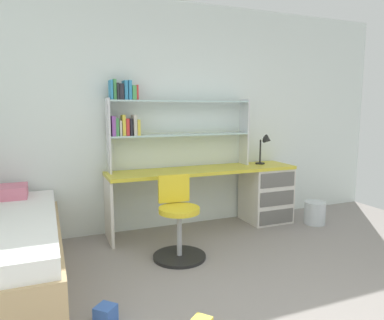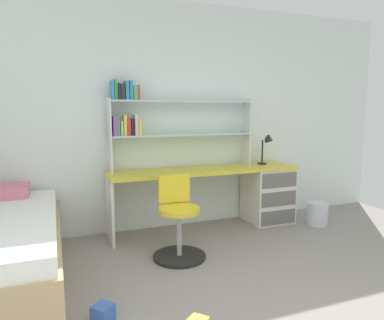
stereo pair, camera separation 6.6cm
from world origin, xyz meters
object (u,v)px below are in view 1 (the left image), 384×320
Objects in this scene: toy_block_blue_3 at (106,315)px; desk at (249,190)px; bookshelf_hutch at (159,118)px; desk_lamp at (266,145)px; waste_bin at (315,213)px; swivel_chair at (178,226)px.

desk is at bearing 36.57° from toy_block_blue_3.
desk_lamp is (1.40, -0.11, -0.36)m from bookshelf_hutch.
desk_lamp reaches higher than toy_block_blue_3.
desk is at bearing 154.70° from waste_bin.
swivel_chair is at bearing -154.42° from desk_lamp.
desk is at bearing 28.92° from swivel_chair.
desk_lamp is at bearing -4.58° from bookshelf_hutch.
toy_block_blue_3 is (-2.30, -1.55, -0.94)m from desk_lamp.
desk is 6.03× the size of desk_lamp.
desk_lamp is at bearing 33.99° from toy_block_blue_3.
desk_lamp is at bearing 6.90° from desk.
bookshelf_hutch reaches higher than swivel_chair.
desk is 1.49m from bookshelf_hutch.
desk_lamp reaches higher than desk.
swivel_chair is at bearing 45.38° from toy_block_blue_3.
desk reaches higher than toy_block_blue_3.
swivel_chair is at bearing -94.11° from bookshelf_hutch.
desk is 2.58m from toy_block_blue_3.
toy_block_blue_3 is at bearing -134.62° from swivel_chair.
swivel_chair reaches higher than waste_bin.
desk_lamp is at bearing 25.58° from swivel_chair.
bookshelf_hutch is at bearing 85.89° from swivel_chair.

